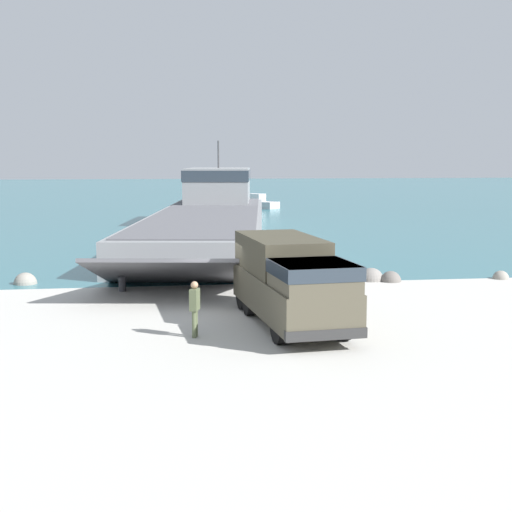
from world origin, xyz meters
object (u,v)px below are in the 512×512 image
object	(u,v)px
soldier_on_ramp	(195,305)
moored_boat_b	(207,200)
moored_boat_a	(253,203)
landing_craft	(212,212)
mooring_bollard	(122,282)
military_truck	(291,280)

from	to	relation	value
soldier_on_ramp	moored_boat_b	world-z (taller)	moored_boat_b
soldier_on_ramp	moored_boat_a	distance (m)	61.87
landing_craft	moored_boat_a	distance (m)	30.13
landing_craft	moored_boat_b	world-z (taller)	landing_craft
moored_boat_a	mooring_bollard	distance (m)	54.03
moored_boat_b	moored_boat_a	bearing A→B (deg)	141.30
landing_craft	soldier_on_ramp	distance (m)	31.92
moored_boat_a	moored_boat_b	xyz separation A→B (m)	(-5.17, 4.02, 0.17)
military_truck	moored_boat_a	xyz separation A→B (m)	(6.66, 59.72, -1.01)
soldier_on_ramp	mooring_bollard	distance (m)	8.99
moored_boat_b	mooring_bollard	size ratio (longest dim) A/B	9.81
military_truck	moored_boat_b	world-z (taller)	military_truck
landing_craft	military_truck	world-z (taller)	landing_craft
military_truck	landing_craft	bearing A→B (deg)	175.38
mooring_bollard	landing_craft	bearing A→B (deg)	76.33
military_truck	moored_boat_b	bearing A→B (deg)	173.21
landing_craft	mooring_bollard	xyz separation A→B (m)	(-5.65, -23.24, -1.33)
soldier_on_ramp	moored_boat_b	xyz separation A→B (m)	(4.86, 65.06, -0.34)
military_truck	soldier_on_ramp	world-z (taller)	military_truck
soldier_on_ramp	landing_craft	bearing A→B (deg)	104.19
soldier_on_ramp	mooring_bollard	size ratio (longest dim) A/B	2.49
soldier_on_ramp	moored_boat_a	bearing A→B (deg)	100.13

